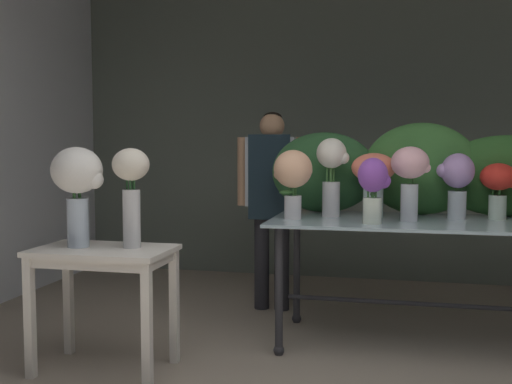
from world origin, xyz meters
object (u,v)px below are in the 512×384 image
(vase_violet_freesia, at_px, (374,186))
(vase_coral_lilies, at_px, (373,176))
(vase_scarlet_tulips, at_px, (499,184))
(vase_white_roses_tall, at_px, (77,182))
(vase_blush_dahlias, at_px, (410,173))
(vase_peach_roses, at_px, (293,175))
(vase_cream_lisianthus_tall, at_px, (131,186))
(florist, at_px, (272,189))
(vase_ivory_carnations, at_px, (332,170))
(vase_lilac_anemones, at_px, (457,179))
(side_table_white, at_px, (104,266))
(display_table_glass, at_px, (415,240))

(vase_violet_freesia, height_order, vase_coral_lilies, vase_coral_lilies)
(vase_scarlet_tulips, relative_size, vase_white_roses_tall, 0.63)
(vase_blush_dahlias, height_order, vase_peach_roses, vase_blush_dahlias)
(vase_white_roses_tall, height_order, vase_cream_lisianthus_tall, vase_white_roses_tall)
(vase_white_roses_tall, bearing_deg, vase_scarlet_tulips, 22.12)
(vase_peach_roses, bearing_deg, vase_coral_lilies, 22.49)
(florist, xyz_separation_m, vase_blush_dahlias, (1.05, -0.75, 0.17))
(vase_peach_roses, relative_size, vase_white_roses_tall, 0.78)
(florist, distance_m, vase_cream_lisianthus_tall, 1.56)
(vase_violet_freesia, xyz_separation_m, vase_cream_lisianthus_tall, (-1.36, -0.54, 0.01))
(vase_violet_freesia, distance_m, vase_white_roses_tall, 1.78)
(vase_violet_freesia, distance_m, vase_ivory_carnations, 0.44)
(florist, relative_size, vase_cream_lisianthus_tall, 2.74)
(vase_lilac_anemones, bearing_deg, side_table_white, -154.98)
(florist, height_order, vase_peach_roses, florist)
(side_table_white, xyz_separation_m, vase_peach_roses, (1.00, 0.71, 0.51))
(side_table_white, xyz_separation_m, vase_coral_lilies, (1.51, 0.92, 0.50))
(display_table_glass, xyz_separation_m, vase_white_roses_tall, (-1.94, -0.83, 0.40))
(vase_blush_dahlias, xyz_separation_m, vase_peach_roses, (-0.75, -0.05, -0.02))
(vase_blush_dahlias, relative_size, vase_peach_roses, 1.05)
(vase_ivory_carnations, xyz_separation_m, vase_peach_roses, (-0.24, -0.20, -0.03))
(display_table_glass, xyz_separation_m, vase_peach_roses, (-0.79, -0.12, 0.42))
(vase_violet_freesia, bearing_deg, display_table_glass, 42.65)
(vase_violet_freesia, bearing_deg, vase_ivory_carnations, 132.29)
(side_table_white, bearing_deg, florist, 65.21)
(vase_violet_freesia, relative_size, vase_lilac_anemones, 0.94)
(display_table_glass, relative_size, vase_cream_lisianthus_tall, 3.22)
(vase_lilac_anemones, relative_size, vase_peach_roses, 0.95)
(florist, bearing_deg, vase_white_roses_tall, -119.46)
(vase_ivory_carnations, relative_size, vase_cream_lisianthus_tall, 0.92)
(vase_white_roses_tall, relative_size, vase_cream_lisianthus_tall, 1.01)
(vase_blush_dahlias, height_order, vase_cream_lisianthus_tall, vase_blush_dahlias)
(vase_peach_roses, distance_m, vase_white_roses_tall, 1.36)
(vase_lilac_anemones, xyz_separation_m, vase_coral_lilies, (-0.54, -0.03, 0.02))
(vase_violet_freesia, xyz_separation_m, vase_white_roses_tall, (-1.68, -0.59, 0.04))
(vase_coral_lilies, bearing_deg, vase_cream_lisianthus_tall, -147.05)
(vase_blush_dahlias, bearing_deg, side_table_white, -156.41)
(vase_violet_freesia, height_order, vase_cream_lisianthus_tall, vase_cream_lisianthus_tall)
(vase_ivory_carnations, bearing_deg, vase_scarlet_tulips, 4.96)
(display_table_glass, relative_size, vase_scarlet_tulips, 5.05)
(display_table_glass, relative_size, vase_peach_roses, 4.09)
(vase_ivory_carnations, height_order, vase_peach_roses, vase_ivory_carnations)
(side_table_white, height_order, vase_blush_dahlias, vase_blush_dahlias)
(vase_peach_roses, bearing_deg, vase_lilac_anemones, 13.03)
(vase_lilac_anemones, distance_m, vase_white_roses_tall, 2.40)
(vase_coral_lilies, bearing_deg, display_table_glass, -18.28)
(vase_peach_roses, xyz_separation_m, vase_white_roses_tall, (-1.15, -0.71, -0.02))
(vase_violet_freesia, bearing_deg, vase_cream_lisianthus_tall, -158.31)
(vase_cream_lisianthus_tall, bearing_deg, vase_scarlet_tulips, 23.87)
(vase_white_roses_tall, bearing_deg, florist, 60.54)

